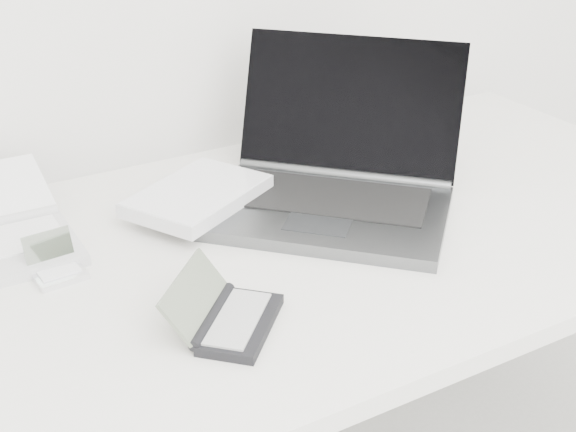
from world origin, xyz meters
TOP-DOWN VIEW (x-y plane):
  - desk at (0.00, 1.55)m, footprint 1.60×0.80m
  - laptop_large at (0.08, 1.63)m, footprint 0.63×0.55m
  - pda_silver at (-0.37, 1.62)m, footprint 0.08×0.08m
  - palmtop_charcoal at (-0.21, 1.37)m, footprint 0.20×0.20m

SIDE VIEW (x-z plane):
  - desk at x=0.00m, z-range 0.32..1.05m
  - pda_silver at x=-0.37m, z-range 0.71..0.77m
  - palmtop_charcoal at x=-0.21m, z-range 0.71..0.78m
  - laptop_large at x=0.08m, z-range 0.64..0.90m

